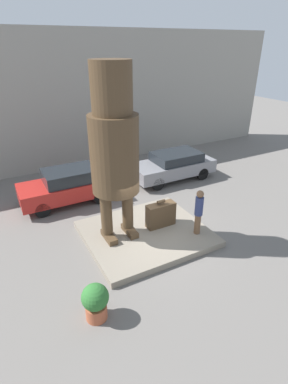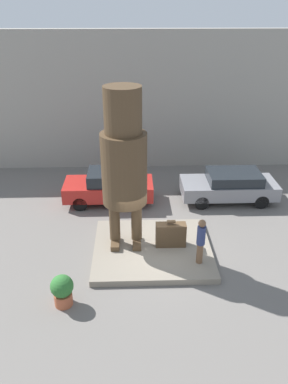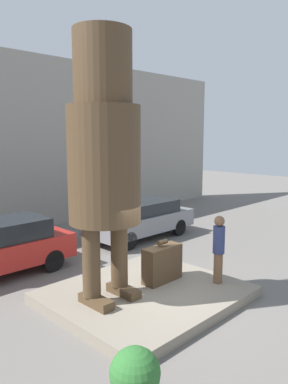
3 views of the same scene
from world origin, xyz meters
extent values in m
plane|color=slate|center=(0.00, 0.00, 0.00)|extent=(60.00, 60.00, 0.00)
cube|color=gray|center=(0.00, 0.00, 0.12)|extent=(4.50, 3.95, 0.25)
cube|color=#4C3823|center=(-1.44, 0.17, 0.35)|extent=(0.32, 0.94, 0.20)
cube|color=#4C3823|center=(-0.60, 0.17, 0.35)|extent=(0.32, 0.94, 0.20)
cylinder|color=#4C3823|center=(-1.44, 0.31, 1.27)|extent=(0.41, 0.41, 1.64)
cylinder|color=#4C3823|center=(-0.60, 0.31, 1.27)|extent=(0.41, 0.41, 1.64)
cylinder|color=#4C3823|center=(-1.02, 0.31, 3.41)|extent=(1.64, 1.64, 2.63)
cylinder|color=#4C3823|center=(-1.02, 0.31, 5.51)|extent=(1.29, 1.29, 1.58)
cube|color=#4C3823|center=(0.71, 0.09, 0.72)|extent=(1.15, 0.42, 0.95)
cylinder|color=#4C3823|center=(0.71, 0.09, 1.31)|extent=(0.32, 0.13, 0.13)
cylinder|color=brown|center=(1.65, -1.02, 0.65)|extent=(0.23, 0.23, 0.80)
cylinder|color=navy|center=(1.65, -1.02, 1.41)|extent=(0.30, 0.30, 0.71)
sphere|color=brown|center=(1.65, -1.02, 1.90)|extent=(0.27, 0.27, 0.27)
cube|color=#1E2328|center=(-1.67, 4.15, 1.34)|extent=(2.31, 1.60, 0.56)
cylinder|color=black|center=(-0.58, 3.35, 0.33)|extent=(0.67, 0.18, 0.67)
cylinder|color=black|center=(-0.58, 4.95, 0.33)|extent=(0.67, 0.18, 0.67)
cube|color=gray|center=(3.89, 4.15, 0.67)|extent=(4.53, 1.90, 0.67)
cube|color=#1E2328|center=(4.11, 4.15, 1.25)|extent=(2.49, 1.71, 0.48)
cylinder|color=black|center=(2.48, 3.29, 0.33)|extent=(0.67, 0.18, 0.67)
cylinder|color=black|center=(2.48, 5.01, 0.33)|extent=(0.67, 0.18, 0.67)
cylinder|color=black|center=(5.29, 3.29, 0.33)|extent=(0.67, 0.18, 0.67)
cylinder|color=black|center=(5.29, 5.01, 0.33)|extent=(0.67, 0.18, 0.67)
sphere|color=#2D6B2D|center=(-2.99, -2.73, 0.74)|extent=(0.73, 0.73, 0.73)
camera|label=1|loc=(-4.59, -8.43, 6.71)|focal=28.00mm
camera|label=2|loc=(-0.71, -11.90, 8.71)|focal=35.00mm
camera|label=3|loc=(-6.33, -6.22, 4.06)|focal=35.00mm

